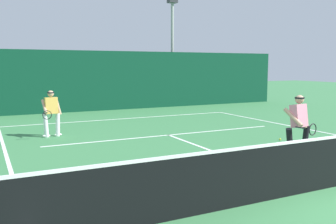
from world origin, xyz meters
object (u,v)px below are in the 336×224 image
Objects in this scene: light_pole at (172,38)px; tennis_ball_extra at (280,139)px; player_near at (299,124)px; player_far at (51,112)px; tennis_ball at (303,169)px.

tennis_ball_extra is at bearing -100.53° from light_pole.
tennis_ball_extra is 0.01× the size of light_pole.
player_far is at bearing -58.36° from player_near.
player_far is at bearing -137.51° from light_pole.
player_far is at bearing 123.30° from tennis_ball.
player_far is 23.56× the size of tennis_ball.
light_pole reaches higher than tennis_ball.
player_near is 0.25× the size of light_pole.
light_pole reaches higher than tennis_ball_extra.
tennis_ball is at bearing 119.24° from player_far.
player_far is 8.11m from tennis_ball.
tennis_ball is 3.47m from tennis_ball_extra.
player_near is 14.54m from light_pole.
tennis_ball_extra is at bearing 144.64° from player_far.
player_near is 1.06× the size of player_far.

